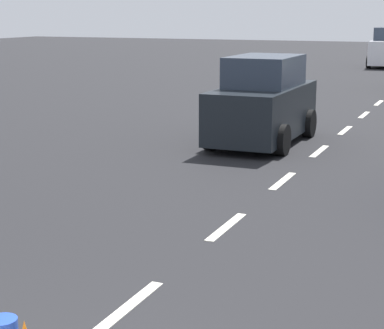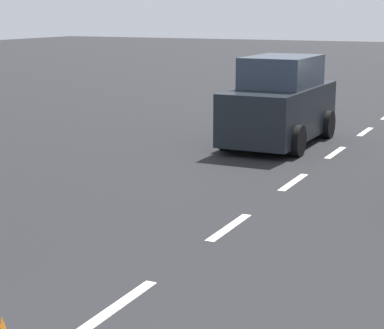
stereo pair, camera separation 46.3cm
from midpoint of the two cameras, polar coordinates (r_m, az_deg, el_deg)
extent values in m
plane|color=black|center=(24.70, 14.62, 4.96)|extent=(96.00, 96.00, 0.00)
cube|color=silver|center=(7.55, -6.98, -11.45)|extent=(0.14, 1.40, 0.01)
cube|color=silver|center=(10.09, 1.52, -5.13)|extent=(0.14, 1.40, 0.01)
cube|color=silver|center=(12.83, 6.41, -1.36)|extent=(0.14, 1.40, 0.01)
cube|color=silver|center=(15.66, 9.55, 1.07)|extent=(0.14, 1.40, 0.01)
cube|color=silver|center=(18.55, 11.72, 2.75)|extent=(0.14, 1.40, 0.01)
cube|color=silver|center=(21.47, 13.30, 3.97)|extent=(0.14, 1.40, 0.01)
cube|color=silver|center=(24.40, 14.51, 4.89)|extent=(0.14, 1.40, 0.01)
cube|color=black|center=(16.39, 5.00, 4.37)|extent=(1.61, 3.95, 1.16)
cube|color=#2D3847|center=(16.38, 5.16, 7.63)|extent=(1.42, 2.17, 0.70)
cylinder|color=black|center=(15.06, 6.52, 2.01)|extent=(0.22, 0.68, 0.68)
cylinder|color=black|center=(15.60, 0.68, 2.45)|extent=(0.22, 0.68, 0.68)
cylinder|color=black|center=(17.39, 8.81, 3.34)|extent=(0.22, 0.68, 0.68)
cylinder|color=black|center=(17.86, 3.66, 3.70)|extent=(0.22, 0.68, 0.68)
cylinder|color=black|center=(39.31, 13.95, 8.15)|extent=(0.22, 0.68, 0.68)
cylinder|color=black|center=(41.64, 14.47, 8.34)|extent=(0.22, 0.68, 0.68)
camera|label=1|loc=(0.23, -91.47, -0.32)|focal=65.18mm
camera|label=2|loc=(0.23, 88.53, 0.32)|focal=65.18mm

